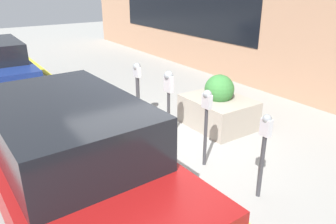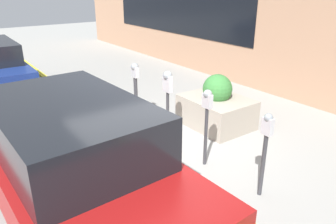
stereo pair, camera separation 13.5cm
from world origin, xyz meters
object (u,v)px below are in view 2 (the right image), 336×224
object	(u,v)px
planter_box	(216,107)
parked_car_middle	(68,153)
parking_meter_middle	(168,88)
parking_meter_nearest	(266,141)
parking_meter_fourth	(135,83)
parking_meter_second	(207,111)

from	to	relation	value
planter_box	parked_car_middle	distance (m)	3.54
planter_box	parking_meter_middle	bearing A→B (deg)	86.76
parking_meter_nearest	parking_meter_fourth	world-z (taller)	parking_meter_fourth
parking_meter_second	planter_box	world-z (taller)	parking_meter_second
parking_meter_second	planter_box	distance (m)	1.74
parking_meter_nearest	planter_box	size ratio (longest dim) A/B	0.90
parking_meter_nearest	parking_meter_fourth	size ratio (longest dim) A/B	0.97
parking_meter_second	parking_meter_middle	distance (m)	1.13
planter_box	parking_meter_fourth	bearing A→B (deg)	46.65
parking_meter_nearest	parking_meter_second	bearing A→B (deg)	4.01
parking_meter_fourth	planter_box	world-z (taller)	parking_meter_fourth
parking_meter_nearest	planter_box	bearing A→B (deg)	-28.70
parking_meter_middle	parking_meter_fourth	xyz separation A→B (m)	(1.11, 0.04, -0.15)
parking_meter_middle	parked_car_middle	size ratio (longest dim) A/B	0.28
parked_car_middle	parking_meter_fourth	bearing A→B (deg)	-49.77
parking_meter_fourth	planter_box	distance (m)	1.77
parking_meter_fourth	parked_car_middle	size ratio (longest dim) A/B	0.27
parking_meter_fourth	parking_meter_middle	bearing A→B (deg)	-178.01
parking_meter_nearest	parked_car_middle	distance (m)	2.62
parking_meter_second	planter_box	size ratio (longest dim) A/B	0.94
parking_meter_fourth	parked_car_middle	distance (m)	2.95
parking_meter_fourth	planter_box	bearing A→B (deg)	-133.35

